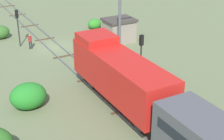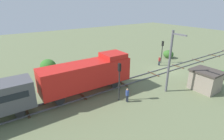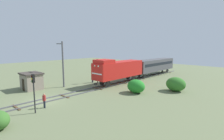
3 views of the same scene
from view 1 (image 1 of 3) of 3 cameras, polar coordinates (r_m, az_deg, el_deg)
The scene contains 12 objects.
ground_plane at distance 39.33m, azimuth -9.63°, elevation 3.71°, with size 112.93×112.93×0.00m, color #66704C.
railway_track at distance 39.31m, azimuth -9.64°, elevation 3.81°, with size 2.40×75.29×0.16m.
locomotive at distance 25.82m, azimuth 1.17°, elevation -0.49°, with size 2.90×11.60×4.60m.
traffic_signal_near at distance 39.69m, azimuth -15.44°, elevation 7.82°, with size 0.32×0.34×4.21m.
traffic_signal_mid at distance 29.03m, azimuth 4.85°, elevation 3.16°, with size 0.32×0.34×4.59m.
worker_near_track at distance 39.13m, azimuth -13.47°, elevation 4.81°, with size 0.38×0.38×1.70m.
worker_by_signal at distance 30.72m, azimuth 5.37°, elevation -0.03°, with size 0.38×0.38×1.70m.
catenary_mast at distance 34.70m, azimuth 1.38°, elevation 8.52°, with size 1.94×0.28×7.85m.
relay_hut at distance 40.34m, azimuth 1.18°, elevation 6.67°, with size 3.50×2.90×2.74m.
bush_near at distance 27.00m, azimuth -13.77°, elevation -4.22°, with size 2.82×2.31×2.05m, color #247D26.
bush_mid at distance 43.55m, azimuth -18.12°, elevation 5.99°, with size 2.24×1.83×1.63m, color #346426.
bush_far at distance 45.33m, azimuth -2.93°, elevation 7.66°, with size 1.81×1.48×1.32m, color #318426.
Camera 1 is at (11.77, 34.99, 13.58)m, focal length 55.00 mm.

